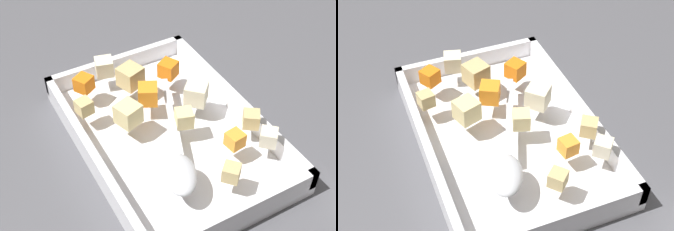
# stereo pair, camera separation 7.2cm
# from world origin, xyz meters

# --- Properties ---
(ground_plane) EXTENTS (4.00, 4.00, 0.00)m
(ground_plane) POSITION_xyz_m (0.00, 0.00, 0.00)
(ground_plane) COLOR #4C4C51
(baking_dish) EXTENTS (0.38, 0.26, 0.05)m
(baking_dish) POSITION_xyz_m (0.01, -0.01, 0.01)
(baking_dish) COLOR silver
(baking_dish) RESTS_ON ground_plane
(carrot_chunk_far_right) EXTENTS (0.03, 0.03, 0.03)m
(carrot_chunk_far_right) POSITION_xyz_m (-0.12, -0.09, 0.06)
(carrot_chunk_far_right) COLOR orange
(carrot_chunk_far_right) RESTS_ON baking_dish
(carrot_chunk_corner_ne) EXTENTS (0.03, 0.03, 0.02)m
(carrot_chunk_corner_ne) POSITION_xyz_m (0.10, 0.05, 0.06)
(carrot_chunk_corner_ne) COLOR orange
(carrot_chunk_corner_ne) RESTS_ON baking_dish
(carrot_chunk_under_handle) EXTENTS (0.04, 0.04, 0.03)m
(carrot_chunk_under_handle) POSITION_xyz_m (-0.09, 0.04, 0.06)
(carrot_chunk_under_handle) COLOR orange
(carrot_chunk_under_handle) RESTS_ON baking_dish
(carrot_chunk_back_center) EXTENTS (0.04, 0.04, 0.03)m
(carrot_chunk_back_center) POSITION_xyz_m (-0.05, -0.01, 0.06)
(carrot_chunk_back_center) COLOR orange
(carrot_chunk_back_center) RESTS_ON baking_dish
(potato_chunk_mid_right) EXTENTS (0.04, 0.04, 0.03)m
(potato_chunk_mid_right) POSITION_xyz_m (-0.02, -0.06, 0.06)
(potato_chunk_mid_right) COLOR #E0CC89
(potato_chunk_mid_right) RESTS_ON baking_dish
(potato_chunk_mid_left) EXTENTS (0.03, 0.03, 0.02)m
(potato_chunk_mid_left) POSITION_xyz_m (0.14, 0.01, 0.06)
(potato_chunk_mid_left) COLOR tan
(potato_chunk_mid_left) RESTS_ON baking_dish
(potato_chunk_near_left) EXTENTS (0.04, 0.04, 0.03)m
(potato_chunk_near_left) POSITION_xyz_m (-0.10, -0.02, 0.06)
(potato_chunk_near_left) COLOR tan
(potato_chunk_near_left) RESTS_ON baking_dish
(potato_chunk_front_center) EXTENTS (0.03, 0.03, 0.03)m
(potato_chunk_front_center) POSITION_xyz_m (-0.14, -0.04, 0.06)
(potato_chunk_front_center) COLOR beige
(potato_chunk_front_center) RESTS_ON baking_dish
(potato_chunk_rim_edge) EXTENTS (0.03, 0.03, 0.03)m
(potato_chunk_rim_edge) POSITION_xyz_m (0.03, 0.01, 0.06)
(potato_chunk_rim_edge) COLOR #E0CC89
(potato_chunk_rim_edge) RESTS_ON baking_dish
(potato_chunk_corner_nw) EXTENTS (0.05, 0.05, 0.03)m
(potato_chunk_corner_nw) POSITION_xyz_m (-0.01, 0.05, 0.06)
(potato_chunk_corner_nw) COLOR beige
(potato_chunk_corner_nw) RESTS_ON baking_dish
(potato_chunk_corner_se) EXTENTS (0.03, 0.03, 0.02)m
(potato_chunk_corner_se) POSITION_xyz_m (0.08, 0.09, 0.06)
(potato_chunk_corner_se) COLOR tan
(potato_chunk_corner_se) RESTS_ON baking_dish
(potato_chunk_near_right) EXTENTS (0.03, 0.03, 0.02)m
(potato_chunk_near_right) POSITION_xyz_m (-0.07, -0.11, 0.06)
(potato_chunk_near_right) COLOR tan
(potato_chunk_near_right) RESTS_ON baking_dish
(parsnip_chunk_heap_top) EXTENTS (0.03, 0.03, 0.02)m
(parsnip_chunk_heap_top) POSITION_xyz_m (0.12, 0.09, 0.06)
(parsnip_chunk_heap_top) COLOR beige
(parsnip_chunk_heap_top) RESTS_ON baking_dish
(serving_spoon) EXTENTS (0.23, 0.12, 0.02)m
(serving_spoon) POSITION_xyz_m (0.10, -0.04, 0.06)
(serving_spoon) COLOR silver
(serving_spoon) RESTS_ON baking_dish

